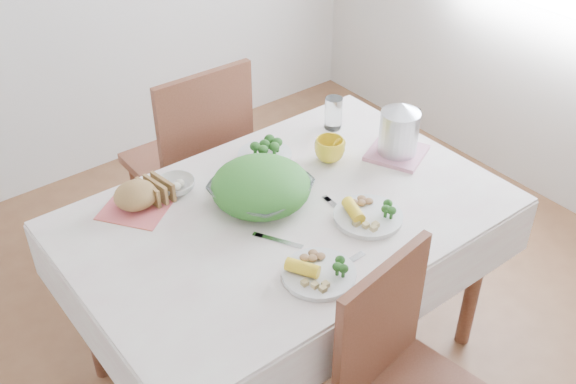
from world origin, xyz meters
TOP-DOWN VIEW (x-y plane):
  - floor at (0.00, 0.00)m, footprint 3.60×3.60m
  - dining_table at (0.00, 0.00)m, footprint 1.40×0.90m
  - tablecloth at (0.00, 0.00)m, footprint 1.50×1.00m
  - chair_far at (0.07, 0.83)m, footprint 0.47×0.47m
  - salad_bowl at (-0.04, 0.10)m, footprint 0.40×0.40m
  - dinner_plate_left at (-0.13, -0.33)m, footprint 0.27×0.27m
  - dinner_plate_right at (0.19, -0.21)m, footprint 0.34×0.34m
  - broccoli_plate at (0.14, 0.32)m, footprint 0.26×0.26m
  - napkin at (-0.40, 0.34)m, footprint 0.31×0.31m
  - bread_loaf at (-0.40, 0.34)m, footprint 0.19×0.18m
  - fruit_bowl at (-0.24, 0.34)m, footprint 0.17×0.17m
  - yellow_mug at (0.33, 0.15)m, footprint 0.12×0.12m
  - glass_tumbler at (0.50, 0.33)m, footprint 0.08×0.08m
  - pink_tray at (0.56, 0.02)m, footprint 0.27×0.27m
  - electric_kettle at (0.56, 0.02)m, footprint 0.20×0.20m
  - fork_left at (-0.12, -0.12)m, footprint 0.10×0.16m
  - fork_right at (0.14, -0.12)m, footprint 0.04×0.18m
  - knife at (-0.04, -0.33)m, footprint 0.19×0.03m

SIDE VIEW (x-z plane):
  - floor at x=0.00m, z-range 0.00..0.00m
  - dining_table at x=0.00m, z-range 0.00..0.75m
  - chair_far at x=0.07m, z-range -0.05..0.98m
  - tablecloth at x=0.00m, z-range 0.75..0.76m
  - napkin at x=-0.40m, z-range 0.76..0.77m
  - fork_left at x=-0.12m, z-range 0.76..0.77m
  - fork_right at x=0.14m, z-range 0.76..0.77m
  - knife at x=-0.04m, z-range 0.76..0.77m
  - pink_tray at x=0.56m, z-range 0.76..0.78m
  - broccoli_plate at x=0.14m, z-range 0.76..0.78m
  - dinner_plate_left at x=-0.13m, z-range 0.76..0.78m
  - dinner_plate_right at x=0.19m, z-range 0.76..0.78m
  - fruit_bowl at x=-0.24m, z-range 0.76..0.81m
  - salad_bowl at x=-0.04m, z-range 0.76..0.84m
  - yellow_mug at x=0.33m, z-range 0.76..0.85m
  - bread_loaf at x=-0.40m, z-range 0.77..0.87m
  - glass_tumbler at x=0.50m, z-range 0.76..0.90m
  - electric_kettle at x=0.56m, z-range 0.78..0.99m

